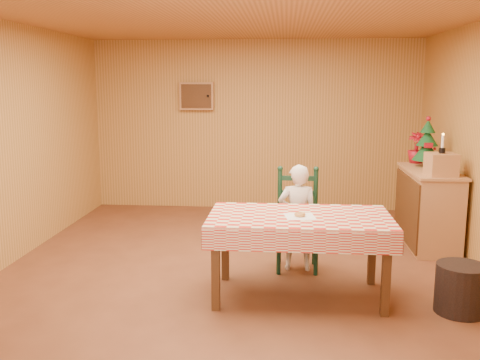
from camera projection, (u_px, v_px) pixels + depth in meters
The scene contains 13 objects.
ground at pixel (238, 273), 5.54m from camera, with size 6.00×6.00×0.00m, color brown.
cabin_walls at pixel (242, 94), 5.74m from camera, with size 5.10×6.05×2.65m.
dining_table at pixel (299, 224), 4.84m from camera, with size 1.66×0.96×0.77m.
ladder_chair at pixel (297, 222), 5.64m from camera, with size 0.44×0.40×1.08m.
seated_child at pixel (298, 218), 5.58m from camera, with size 0.41×0.27×1.12m, color silver.
napkin at pixel (300, 216), 4.77m from camera, with size 0.26×0.26×0.00m, color white.
donut at pixel (300, 214), 4.77m from camera, with size 0.10×0.10×0.03m, color #C48946.
shelf_unit at pixel (428, 208), 6.44m from camera, with size 0.54×1.24×0.93m.
crate at pixel (441, 164), 5.94m from camera, with size 0.30×0.30×0.25m, color tan.
christmas_tree at pixel (427, 144), 6.55m from camera, with size 0.34×0.34×0.62m.
flower_arrangement at pixel (417, 148), 6.86m from camera, with size 0.22×0.22×0.40m, color maroon.
candle_set at pixel (442, 147), 5.91m from camera, with size 0.07×0.07×0.22m.
storage_bin at pixel (461, 289), 4.57m from camera, with size 0.43×0.43×0.43m, color black.
Camera 1 is at (0.47, -5.26, 1.94)m, focal length 40.00 mm.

